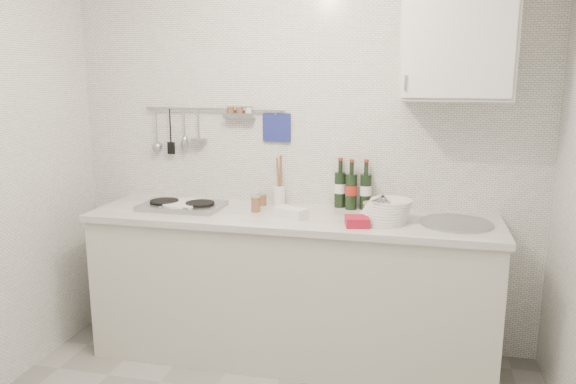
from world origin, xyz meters
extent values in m
cube|color=silver|center=(0.00, 1.40, 1.25)|extent=(3.00, 0.02, 2.50)
cube|color=beige|center=(0.00, 1.10, 0.44)|extent=(2.40, 0.60, 0.88)
cube|color=silver|center=(0.00, 1.10, 0.90)|extent=(2.44, 0.64, 0.04)
cube|color=black|center=(0.00, 1.12, 0.05)|extent=(2.34, 0.52, 0.10)
cube|color=#93969B|center=(-0.70, 1.10, 0.94)|extent=(0.50, 0.32, 0.03)
cylinder|color=black|center=(-0.82, 1.10, 0.96)|extent=(0.18, 0.18, 0.01)
cylinder|color=black|center=(-0.58, 1.10, 0.96)|extent=(0.18, 0.18, 0.01)
cylinder|color=#93969B|center=(0.95, 1.10, 0.93)|extent=(0.40, 0.40, 0.02)
cylinder|color=#93969B|center=(0.95, 1.10, 0.87)|extent=(0.34, 0.34, 0.10)
cylinder|color=#93969B|center=(-0.58, 1.37, 1.52)|extent=(0.95, 0.02, 0.02)
cube|color=navy|center=(-0.16, 1.39, 1.41)|extent=(0.18, 0.02, 0.18)
cube|color=beige|center=(0.90, 1.22, 1.95)|extent=(0.60, 0.35, 0.70)
cube|color=white|center=(0.90, 1.04, 1.95)|extent=(0.56, 0.01, 0.66)
cylinder|color=#93969B|center=(0.64, 1.03, 1.70)|extent=(0.01, 0.01, 0.08)
cylinder|color=#4E7DB1|center=(-0.70, 1.08, 0.93)|extent=(0.27, 0.27, 0.01)
cylinder|color=#4E7DB1|center=(-0.70, 1.09, 0.94)|extent=(0.27, 0.27, 0.01)
cylinder|color=#4E7DB1|center=(-0.69, 1.09, 0.95)|extent=(0.26, 0.26, 0.01)
cylinder|color=white|center=(0.54, 1.05, 0.93)|extent=(0.29, 0.29, 0.01)
cylinder|color=white|center=(0.54, 1.05, 0.94)|extent=(0.28, 0.28, 0.01)
cylinder|color=white|center=(0.55, 1.06, 0.96)|extent=(0.28, 0.28, 0.01)
cylinder|color=white|center=(0.56, 1.06, 0.97)|extent=(0.27, 0.27, 0.01)
cylinder|color=white|center=(0.56, 1.07, 0.98)|extent=(0.26, 0.26, 0.01)
cylinder|color=white|center=(0.57, 1.07, 1.00)|extent=(0.26, 0.26, 0.01)
cylinder|color=white|center=(0.58, 1.08, 1.01)|extent=(0.25, 0.25, 0.01)
cylinder|color=white|center=(0.58, 1.08, 1.03)|extent=(0.25, 0.25, 0.01)
cylinder|color=white|center=(0.59, 1.09, 1.04)|extent=(0.24, 0.24, 0.01)
cube|color=white|center=(0.01, 1.03, 0.95)|extent=(0.21, 0.17, 0.06)
cube|color=red|center=(0.41, 0.93, 0.95)|extent=(0.15, 0.15, 0.05)
cylinder|color=white|center=(-0.13, 1.34, 0.98)|extent=(0.08, 0.08, 0.12)
cylinder|color=#8F5D39|center=(-0.12, 1.34, 1.13)|extent=(0.03, 0.06, 0.23)
cylinder|color=#8F5D39|center=(-0.14, 1.35, 1.12)|extent=(0.04, 0.04, 0.22)
cylinder|color=brown|center=(-0.23, 1.29, 0.95)|extent=(0.06, 0.06, 0.07)
cylinder|color=tan|center=(-0.23, 1.29, 0.99)|extent=(0.06, 0.06, 0.01)
cylinder|color=brown|center=(0.59, 1.34, 0.95)|extent=(0.05, 0.05, 0.06)
cylinder|color=tan|center=(0.59, 1.34, 0.98)|extent=(0.06, 0.06, 0.01)
cylinder|color=brown|center=(0.46, 1.15, 0.96)|extent=(0.06, 0.06, 0.08)
cylinder|color=tan|center=(0.46, 1.15, 1.01)|extent=(0.07, 0.07, 0.01)
cylinder|color=brown|center=(-0.23, 1.12, 0.96)|extent=(0.06, 0.06, 0.09)
cylinder|color=tan|center=(-0.23, 1.12, 1.01)|extent=(0.06, 0.06, 0.01)
camera|label=1|loc=(0.73, -2.07, 1.75)|focal=35.00mm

